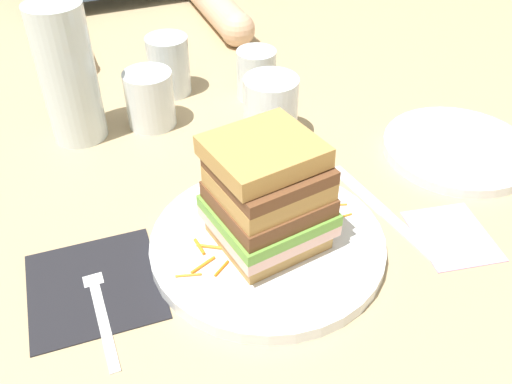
% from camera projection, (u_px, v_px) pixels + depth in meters
% --- Properties ---
extents(ground_plane, '(3.00, 3.00, 0.00)m').
position_uv_depth(ground_plane, '(279.00, 245.00, 0.63)').
color(ground_plane, tan).
extents(main_plate, '(0.26, 0.26, 0.02)m').
position_uv_depth(main_plate, '(266.00, 241.00, 0.62)').
color(main_plate, white).
rests_on(main_plate, ground_plane).
extents(sandwich, '(0.13, 0.12, 0.12)m').
position_uv_depth(sandwich, '(266.00, 194.00, 0.58)').
color(sandwich, tan).
rests_on(sandwich, main_plate).
extents(carrot_shred_0, '(0.03, 0.02, 0.00)m').
position_uv_depth(carrot_shred_0, '(210.00, 247.00, 0.60)').
color(carrot_shred_0, orange).
rests_on(carrot_shred_0, main_plate).
extents(carrot_shred_1, '(0.01, 0.03, 0.00)m').
position_uv_depth(carrot_shred_1, '(200.00, 247.00, 0.60)').
color(carrot_shred_1, orange).
rests_on(carrot_shred_1, main_plate).
extents(carrot_shred_2, '(0.03, 0.01, 0.00)m').
position_uv_depth(carrot_shred_2, '(189.00, 275.00, 0.57)').
color(carrot_shred_2, orange).
rests_on(carrot_shred_2, main_plate).
extents(carrot_shred_3, '(0.03, 0.02, 0.00)m').
position_uv_depth(carrot_shred_3, '(203.00, 265.00, 0.58)').
color(carrot_shred_3, orange).
rests_on(carrot_shred_3, main_plate).
extents(carrot_shred_4, '(0.02, 0.02, 0.00)m').
position_uv_depth(carrot_shred_4, '(222.00, 268.00, 0.58)').
color(carrot_shred_4, orange).
rests_on(carrot_shred_4, main_plate).
extents(carrot_shred_5, '(0.02, 0.00, 0.00)m').
position_uv_depth(carrot_shred_5, '(343.00, 215.00, 0.64)').
color(carrot_shred_5, orange).
rests_on(carrot_shred_5, main_plate).
extents(carrot_shred_6, '(0.03, 0.01, 0.00)m').
position_uv_depth(carrot_shred_6, '(333.00, 205.00, 0.65)').
color(carrot_shred_6, orange).
rests_on(carrot_shred_6, main_plate).
extents(carrot_shred_7, '(0.02, 0.01, 0.00)m').
position_uv_depth(carrot_shred_7, '(322.00, 225.00, 0.63)').
color(carrot_shred_7, orange).
rests_on(carrot_shred_7, main_plate).
extents(carrot_shred_8, '(0.03, 0.01, 0.00)m').
position_uv_depth(carrot_shred_8, '(308.00, 216.00, 0.64)').
color(carrot_shred_8, orange).
rests_on(carrot_shred_8, main_plate).
extents(carrot_shred_9, '(0.01, 0.02, 0.00)m').
position_uv_depth(carrot_shred_9, '(337.00, 220.00, 0.63)').
color(carrot_shred_9, orange).
rests_on(carrot_shred_9, main_plate).
extents(carrot_shred_10, '(0.01, 0.02, 0.00)m').
position_uv_depth(carrot_shred_10, '(314.00, 217.00, 0.64)').
color(carrot_shred_10, orange).
rests_on(carrot_shred_10, main_plate).
extents(carrot_shred_11, '(0.02, 0.03, 0.00)m').
position_uv_depth(carrot_shred_11, '(312.00, 213.00, 0.64)').
color(carrot_shred_11, orange).
rests_on(carrot_shred_11, main_plate).
extents(carrot_shred_12, '(0.02, 0.02, 0.00)m').
position_uv_depth(carrot_shred_12, '(321.00, 217.00, 0.64)').
color(carrot_shred_12, orange).
rests_on(carrot_shred_12, main_plate).
extents(carrot_shred_13, '(0.01, 0.02, 0.00)m').
position_uv_depth(carrot_shred_13, '(304.00, 213.00, 0.64)').
color(carrot_shred_13, orange).
rests_on(carrot_shred_13, main_plate).
extents(napkin_dark, '(0.14, 0.14, 0.00)m').
position_uv_depth(napkin_dark, '(94.00, 285.00, 0.58)').
color(napkin_dark, black).
rests_on(napkin_dark, ground_plane).
extents(fork, '(0.02, 0.17, 0.00)m').
position_uv_depth(fork, '(98.00, 299.00, 0.56)').
color(fork, silver).
rests_on(fork, napkin_dark).
extents(knife, '(0.04, 0.20, 0.00)m').
position_uv_depth(knife, '(387.00, 214.00, 0.66)').
color(knife, silver).
rests_on(knife, ground_plane).
extents(juice_glass, '(0.08, 0.08, 0.09)m').
position_uv_depth(juice_glass, '(271.00, 112.00, 0.77)').
color(juice_glass, white).
rests_on(juice_glass, ground_plane).
extents(water_bottle, '(0.07, 0.07, 0.24)m').
position_uv_depth(water_bottle, '(66.00, 65.00, 0.73)').
color(water_bottle, silver).
rests_on(water_bottle, ground_plane).
extents(empty_tumbler_0, '(0.07, 0.07, 0.08)m').
position_uv_depth(empty_tumbler_0, '(150.00, 99.00, 0.80)').
color(empty_tumbler_0, silver).
rests_on(empty_tumbler_0, ground_plane).
extents(empty_tumbler_1, '(0.06, 0.06, 0.08)m').
position_uv_depth(empty_tumbler_1, '(256.00, 74.00, 0.86)').
color(empty_tumbler_1, silver).
rests_on(empty_tumbler_1, ground_plane).
extents(empty_tumbler_2, '(0.06, 0.06, 0.09)m').
position_uv_depth(empty_tumbler_2, '(169.00, 65.00, 0.87)').
color(empty_tumbler_2, silver).
rests_on(empty_tumbler_2, ground_plane).
extents(side_plate, '(0.20, 0.20, 0.01)m').
position_uv_depth(side_plate, '(457.00, 149.00, 0.76)').
color(side_plate, white).
rests_on(side_plate, ground_plane).
extents(napkin_pink, '(0.10, 0.11, 0.00)m').
position_uv_depth(napkin_pink, '(452.00, 235.00, 0.64)').
color(napkin_pink, pink).
rests_on(napkin_pink, ground_plane).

